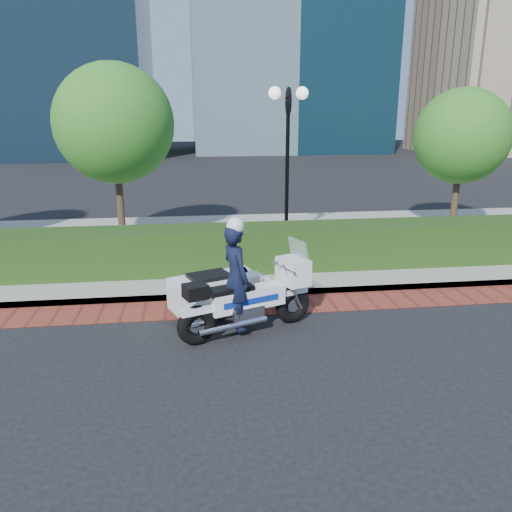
{
  "coord_description": "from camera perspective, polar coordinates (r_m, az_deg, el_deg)",
  "views": [
    {
      "loc": [
        -1.51,
        -7.74,
        3.75
      ],
      "look_at": [
        -0.28,
        1.66,
        1.0
      ],
      "focal_mm": 35.0,
      "sensor_mm": 36.0,
      "label": 1
    }
  ],
  "objects": [
    {
      "name": "ground",
      "position": [
        8.73,
        3.3,
        -9.3
      ],
      "size": [
        120.0,
        120.0,
        0.0
      ],
      "primitive_type": "plane",
      "color": "black",
      "rests_on": "ground"
    },
    {
      "name": "brick_strip",
      "position": [
        10.08,
        1.73,
        -5.64
      ],
      "size": [
        60.0,
        1.0,
        0.01
      ],
      "primitive_type": "cube",
      "color": "maroon",
      "rests_on": "ground"
    },
    {
      "name": "sidewalk",
      "position": [
        14.3,
        -1.12,
        1.28
      ],
      "size": [
        60.0,
        8.0,
        0.15
      ],
      "primitive_type": "cube",
      "color": "gray",
      "rests_on": "ground"
    },
    {
      "name": "hedge_main",
      "position": [
        11.85,
        0.15,
        1.01
      ],
      "size": [
        18.0,
        1.2,
        1.0
      ],
      "primitive_type": "cube",
      "color": "black",
      "rests_on": "sidewalk"
    },
    {
      "name": "lamppost",
      "position": [
        13.2,
        3.63,
        12.71
      ],
      "size": [
        1.02,
        0.7,
        4.21
      ],
      "color": "black",
      "rests_on": "sidewalk"
    },
    {
      "name": "tree_b",
      "position": [
        14.38,
        -15.89,
        14.32
      ],
      "size": [
        3.2,
        3.2,
        4.89
      ],
      "color": "#332319",
      "rests_on": "sidewalk"
    },
    {
      "name": "tree_c",
      "position": [
        16.35,
        22.48,
        12.53
      ],
      "size": [
        2.8,
        2.8,
        4.3
      ],
      "color": "#332319",
      "rests_on": "sidewalk"
    },
    {
      "name": "police_motorcycle",
      "position": [
        8.88,
        -2.77,
        -3.81
      ],
      "size": [
        2.65,
        1.96,
        2.09
      ],
      "rotation": [
        0.0,
        0.0,
        0.37
      ],
      "color": "black",
      "rests_on": "ground"
    }
  ]
}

